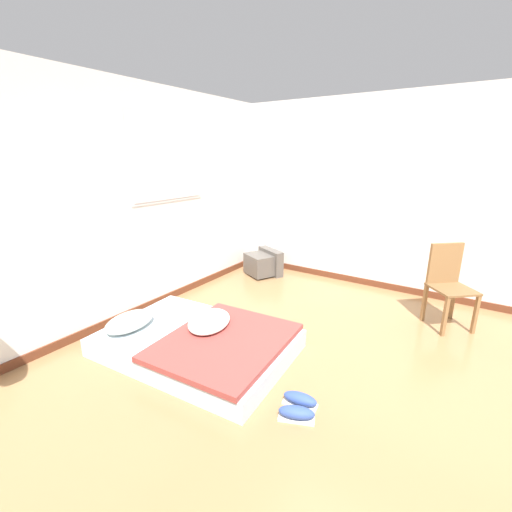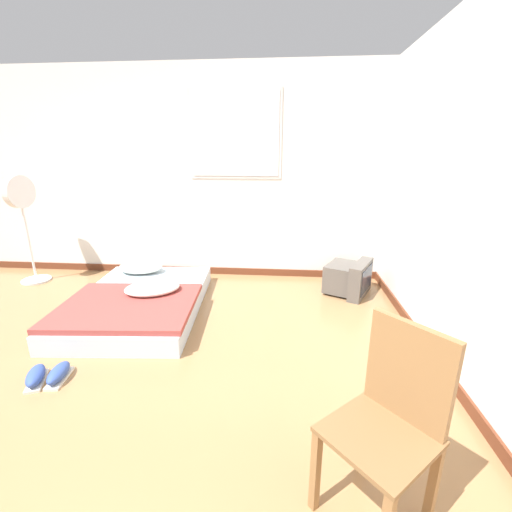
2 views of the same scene
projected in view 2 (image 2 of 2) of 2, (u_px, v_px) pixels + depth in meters
ground_plane at (18, 450)px, 1.90m from camera, size 20.00×20.00×0.00m
wall_back at (173, 176)px, 4.35m from camera, size 7.70×0.08×2.60m
mattress_bed at (140, 300)px, 3.54m from camera, size 1.34×1.85×0.32m
crt_tv at (349, 278)px, 3.96m from camera, size 0.61×0.64×0.39m
wooden_chair at (393, 411)px, 1.46m from camera, size 0.56×0.56×0.91m
sneaker_pair at (47, 375)px, 2.46m from camera, size 0.32×0.32×0.10m
standing_fan at (22, 209)px, 4.12m from camera, size 0.34×0.40×1.33m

